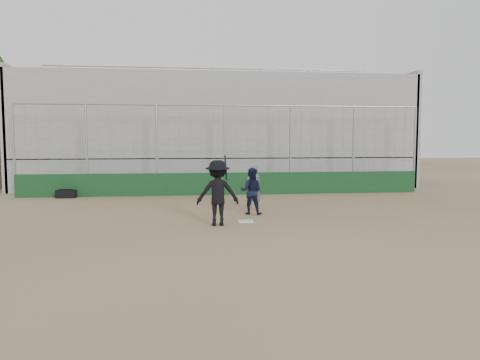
{
  "coord_description": "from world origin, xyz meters",
  "views": [
    {
      "loc": [
        -1.89,
        -13.91,
        2.5
      ],
      "look_at": [
        0.0,
        1.4,
        1.15
      ],
      "focal_mm": 35.0,
      "sensor_mm": 36.0,
      "label": 1
    }
  ],
  "objects": [
    {
      "name": "bleachers",
      "position": [
        0.0,
        11.95,
        2.92
      ],
      "size": [
        20.25,
        6.7,
        6.98
      ],
      "color": "gray",
      "rests_on": "ground"
    },
    {
      "name": "umpire",
      "position": [
        0.62,
        2.48,
        0.71
      ],
      "size": [
        0.63,
        0.47,
        1.42
      ],
      "primitive_type": "imported",
      "rotation": [
        0.0,
        0.0,
        3.32
      ],
      "color": "#4F5664",
      "rests_on": "ground"
    },
    {
      "name": "ground",
      "position": [
        0.0,
        0.0,
        0.0
      ],
      "size": [
        90.0,
        90.0,
        0.0
      ],
      "primitive_type": "plane",
      "color": "brown",
      "rests_on": "ground"
    },
    {
      "name": "backstop",
      "position": [
        0.0,
        7.0,
        0.96
      ],
      "size": [
        18.1,
        0.25,
        4.04
      ],
      "color": "#113618",
      "rests_on": "ground"
    },
    {
      "name": "home_plate",
      "position": [
        0.0,
        0.0,
        0.01
      ],
      "size": [
        0.44,
        0.44,
        0.02
      ],
      "primitive_type": "cube",
      "color": "white",
      "rests_on": "ground"
    },
    {
      "name": "equipment_bag",
      "position": [
        -6.82,
        6.61,
        0.18
      ],
      "size": [
        0.83,
        0.39,
        0.39
      ],
      "color": "black",
      "rests_on": "ground"
    },
    {
      "name": "batter_at_plate",
      "position": [
        -0.88,
        -0.49,
        0.95
      ],
      "size": [
        1.23,
        0.79,
        2.03
      ],
      "color": "black",
      "rests_on": "ground"
    },
    {
      "name": "catcher_crouched",
      "position": [
        0.37,
        1.35,
        0.53
      ],
      "size": [
        0.92,
        0.83,
        1.06
      ],
      "color": "black",
      "rests_on": "ground"
    }
  ]
}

